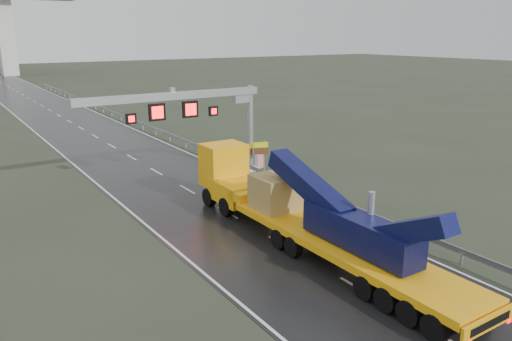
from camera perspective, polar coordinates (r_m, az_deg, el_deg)
ground at (r=25.18m, az=8.48°, el=-11.42°), size 400.00×400.00×0.00m
road at (r=59.67m, az=-17.91°, el=3.73°), size 11.00×200.00×0.02m
guardrail at (r=52.32m, az=-8.50°, el=3.53°), size 0.20×140.00×1.40m
sign_gantry at (r=39.09m, az=-6.62°, el=6.93°), size 14.90×1.20×7.42m
heavy_haul_truck at (r=28.28m, az=3.88°, el=-4.00°), size 3.23×21.11×4.95m
exit_sign_pair at (r=41.41m, az=0.34°, el=2.23°), size 1.48×0.61×2.67m
striped_barrier at (r=43.27m, az=0.37°, el=1.06°), size 0.75×0.50×1.18m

